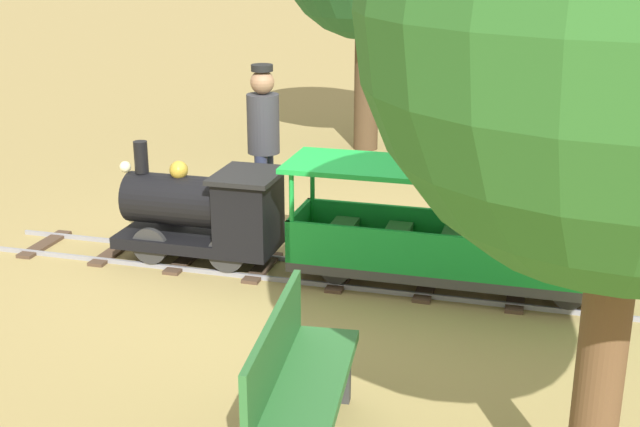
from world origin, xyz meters
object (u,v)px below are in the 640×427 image
at_px(conductor_person, 263,136).
at_px(passenger_car, 453,241).
at_px(locomotive, 206,211).
at_px(park_bench, 298,385).

bearing_deg(conductor_person, passenger_car, -114.72).
height_order(locomotive, passenger_car, locomotive).
bearing_deg(conductor_person, park_bench, -157.99).
bearing_deg(park_bench, passenger_car, -12.10).
bearing_deg(locomotive, park_bench, -147.46).
xyz_separation_m(locomotive, passenger_car, (0.00, -2.12, -0.06)).
height_order(conductor_person, park_bench, conductor_person).
bearing_deg(locomotive, passenger_car, -90.00).
distance_m(locomotive, passenger_car, 2.12).
relative_size(locomotive, park_bench, 1.08).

